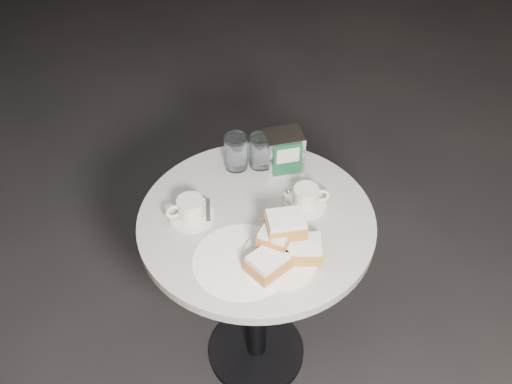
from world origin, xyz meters
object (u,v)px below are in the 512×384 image
Objects in this scene: beignet_plate at (283,247)px; water_glass_right at (260,152)px; water_glass_left at (236,152)px; coffee_cup_right at (306,198)px; napkin_dispenser at (283,152)px; cafe_table at (256,261)px; coffee_cup_left at (190,210)px.

beignet_plate is 2.41× the size of water_glass_right.
water_glass_left is at bearing -178.10° from water_glass_right.
water_glass_right is at bearing 125.83° from coffee_cup_right.
coffee_cup_right is at bearing -83.44° from napkin_dispenser.
cafe_table is 0.35m from water_glass_right.
water_glass_right is (0.08, 0.00, -0.00)m from water_glass_left.
water_glass_left reaches higher than coffee_cup_right.
coffee_cup_right is at bearing 16.00° from cafe_table.
water_glass_left is at bearing 163.02° from napkin_dispenser.
beignet_plate is at bearing -85.44° from water_glass_right.
coffee_cup_right is (0.15, 0.04, 0.23)m from cafe_table.
water_glass_right is 0.83× the size of napkin_dispenser.
napkin_dispenser reaches higher than coffee_cup_right.
napkin_dispenser is at bearing 19.33° from coffee_cup_left.
coffee_cup_left is at bearing -171.84° from coffee_cup_right.
napkin_dispenser is (-0.05, 0.17, 0.04)m from coffee_cup_right.
coffee_cup_right is 1.25× the size of water_glass_right.
beignet_plate is 1.93× the size of coffee_cup_right.
napkin_dispenser is at bearing -16.23° from water_glass_right.
cafe_table is 6.68× the size of water_glass_right.
water_glass_right reaches higher than cafe_table.
napkin_dispenser is (0.15, -0.02, 0.01)m from water_glass_left.
coffee_cup_left is 1.47× the size of water_glass_right.
beignet_plate reaches higher than napkin_dispenser.
cafe_table is 4.53× the size of coffee_cup_left.
water_glass_right reaches higher than coffee_cup_left.
water_glass_right is at bearing 153.88° from napkin_dispenser.
cafe_table is at bearing -124.69° from napkin_dispenser.
beignet_plate is 2.00× the size of napkin_dispenser.
coffee_cup_left is 1.23× the size of napkin_dispenser.
water_glass_left is at bearing 105.29° from beignet_plate.
coffee_cup_right is 0.23m from water_glass_right.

